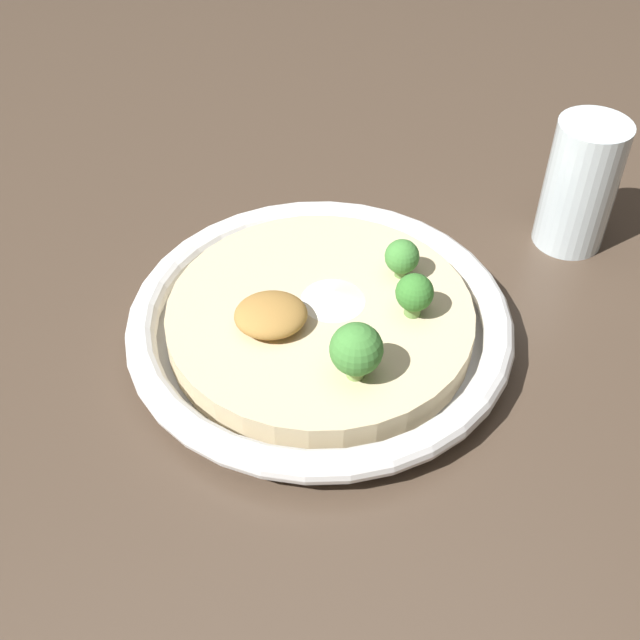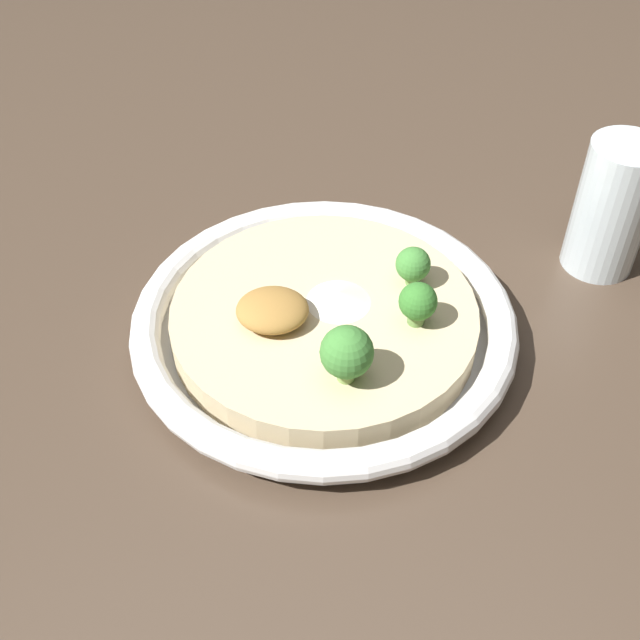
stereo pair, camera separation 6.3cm
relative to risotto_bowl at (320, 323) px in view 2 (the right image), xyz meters
name	(u,v)px [view 2 (the right image)]	position (x,y,z in m)	size (l,w,h in m)	color
ground_plane	(320,340)	(0.00, 0.00, -0.02)	(6.00, 6.00, 0.00)	#47382B
risotto_bowl	(320,323)	(0.00, 0.00, 0.00)	(0.30, 0.30, 0.03)	white
cheese_sprinkle	(335,297)	(-0.01, -0.01, 0.02)	(0.05, 0.05, 0.01)	white
crispy_onion_garnish	(268,310)	(0.04, 0.01, 0.03)	(0.06, 0.05, 0.02)	#A37538
broccoli_back	(342,353)	(-0.02, 0.07, 0.04)	(0.04, 0.04, 0.05)	#84A856
broccoli_left	(414,303)	(-0.07, 0.01, 0.04)	(0.03, 0.03, 0.04)	#668E47
broccoli_front_left	(409,265)	(-0.07, -0.03, 0.03)	(0.03, 0.03, 0.03)	#668E47
drinking_glass	(608,207)	(-0.24, -0.10, 0.04)	(0.06, 0.06, 0.12)	silver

